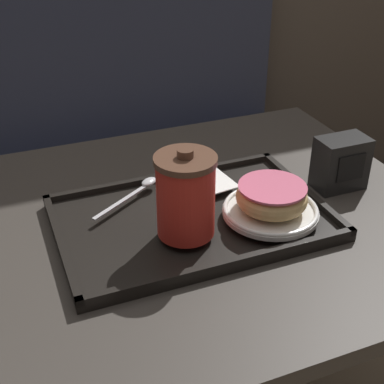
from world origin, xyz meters
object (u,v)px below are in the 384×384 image
Objects in this scene: spoon at (141,188)px; napkin_dispenser at (341,163)px; coffee_cup_front at (186,195)px; donut_chocolate_glazed at (272,196)px.

napkin_dispenser is at bearing -46.58° from spoon.
coffee_cup_front is 0.17m from spoon.
napkin_dispenser is (0.34, 0.07, -0.04)m from coffee_cup_front.
coffee_cup_front reaches higher than spoon.
coffee_cup_front reaches higher than donut_chocolate_glazed.
coffee_cup_front is at bearing 178.60° from donut_chocolate_glazed.
coffee_cup_front is 1.23× the size of donut_chocolate_glazed.
spoon is 0.39m from napkin_dispenser.
spoon is 1.46× the size of napkin_dispenser.
spoon is (-0.03, 0.16, -0.07)m from coffee_cup_front.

